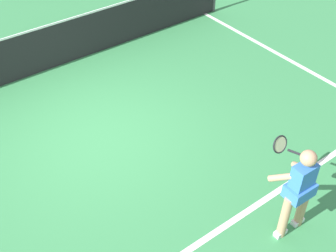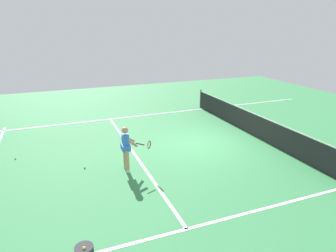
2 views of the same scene
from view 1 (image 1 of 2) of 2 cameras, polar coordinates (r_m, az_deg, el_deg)
name	(u,v)px [view 1 (image 1 of 2)]	position (r m, az deg, el deg)	size (l,w,h in m)	color
ground_plane	(99,136)	(8.19, -8.85, -1.30)	(27.11, 27.11, 0.00)	#38844C
service_line_marking	(201,242)	(6.56, 4.23, -14.69)	(9.63, 0.10, 0.01)	white
sideline_right_marking	(279,54)	(10.76, 14.10, 8.95)	(0.10, 18.85, 0.01)	white
court_net	(34,52)	(9.93, -16.90, 9.12)	(10.31, 0.08, 1.11)	#4C4C51
tennis_player	(298,188)	(6.30, 16.45, -7.68)	(0.79, 0.92, 1.55)	tan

